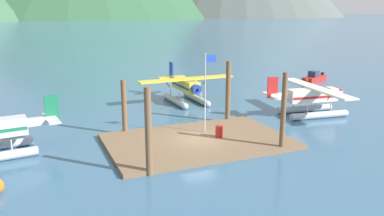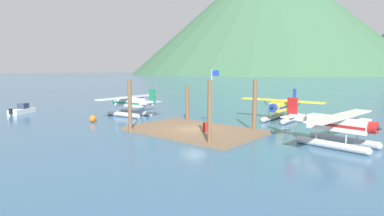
{
  "view_description": "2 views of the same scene",
  "coord_description": "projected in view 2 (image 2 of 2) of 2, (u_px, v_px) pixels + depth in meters",
  "views": [
    {
      "loc": [
        -11.24,
        -25.62,
        9.74
      ],
      "look_at": [
        0.01,
        1.15,
        2.43
      ],
      "focal_mm": 36.87,
      "sensor_mm": 36.0,
      "label": 1
    },
    {
      "loc": [
        19.92,
        -24.03,
        6.4
      ],
      "look_at": [
        -2.06,
        2.15,
        2.13
      ],
      "focal_mm": 28.55,
      "sensor_mm": 36.0,
      "label": 2
    }
  ],
  "objects": [
    {
      "name": "boat_white_open_sw",
      "position": [
        23.0,
        110.0,
        45.18
      ],
      "size": [
        3.47,
        4.37,
        1.5
      ],
      "color": "silver",
      "rests_on": "ground"
    },
    {
      "name": "piling_near_left",
      "position": [
        130.0,
        106.0,
        31.41
      ],
      "size": [
        0.4,
        0.4,
        5.41
      ],
      "primitive_type": "cylinder",
      "color": "brown",
      "rests_on": "ground"
    },
    {
      "name": "fuel_drum",
      "position": [
        206.0,
        127.0,
        30.45
      ],
      "size": [
        0.62,
        0.62,
        0.88
      ],
      "color": "#AD1E19",
      "rests_on": "dock_platform"
    },
    {
      "name": "boat_navy_open_west",
      "position": [
        140.0,
        101.0,
        57.82
      ],
      "size": [
        4.31,
        3.62,
        1.5
      ],
      "color": "navy",
      "rests_on": "ground"
    },
    {
      "name": "piling_far_left",
      "position": [
        187.0,
        104.0,
        37.53
      ],
      "size": [
        0.4,
        0.4,
        4.41
      ],
      "primitive_type": "cylinder",
      "color": "brown",
      "rests_on": "ground"
    },
    {
      "name": "ground_plane",
      "position": [
        194.0,
        132.0,
        31.76
      ],
      "size": [
        1200.0,
        1200.0,
        0.0
      ],
      "primitive_type": "plane",
      "color": "#38607F"
    },
    {
      "name": "flagpole",
      "position": [
        213.0,
        92.0,
        31.46
      ],
      "size": [
        0.95,
        0.1,
        6.22
      ],
      "color": "silver",
      "rests_on": "dock_platform"
    },
    {
      "name": "mooring_buoy",
      "position": [
        93.0,
        119.0,
        37.69
      ],
      "size": [
        0.85,
        0.85,
        0.85
      ],
      "primitive_type": "sphere",
      "color": "orange",
      "rests_on": "ground"
    },
    {
      "name": "piling_near_right",
      "position": [
        210.0,
        113.0,
        25.48
      ],
      "size": [
        0.36,
        0.36,
        5.58
      ],
      "primitive_type": "cylinder",
      "color": "brown",
      "rests_on": "ground"
    },
    {
      "name": "dock_platform",
      "position": [
        194.0,
        130.0,
        31.75
      ],
      "size": [
        13.35,
        8.64,
        0.3
      ],
      "primitive_type": "cube",
      "color": "brown",
      "rests_on": "ground"
    },
    {
      "name": "seaplane_silver_port_fwd",
      "position": [
        130.0,
        105.0,
        42.73
      ],
      "size": [
        7.95,
        10.49,
        3.84
      ],
      "color": "#B7BABF",
      "rests_on": "ground"
    },
    {
      "name": "mountain_ridge_west_peak",
      "position": [
        268.0,
        14.0,
        470.89
      ],
      "size": [
        419.02,
        419.02,
        183.37
      ],
      "color": "#386042",
      "rests_on": "ground"
    },
    {
      "name": "seaplane_cream_stbd_fwd",
      "position": [
        338.0,
        128.0,
        25.6
      ],
      "size": [
        7.95,
        10.49,
        3.84
      ],
      "color": "#B7BABF",
      "rests_on": "ground"
    },
    {
      "name": "piling_far_right",
      "position": [
        255.0,
        106.0,
        31.6
      ],
      "size": [
        0.43,
        0.43,
        5.43
      ],
      "primitive_type": "cylinder",
      "color": "brown",
      "rests_on": "ground"
    },
    {
      "name": "seaplane_yellow_bow_right",
      "position": [
        282.0,
        108.0,
        38.48
      ],
      "size": [
        10.43,
        7.98,
        3.84
      ],
      "color": "#B7BABF",
      "rests_on": "ground"
    }
  ]
}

